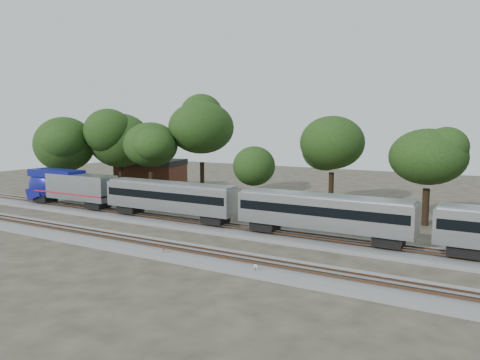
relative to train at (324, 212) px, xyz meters
The scene contains 15 objects.
ground 14.30m from the train, 154.51° to the right, with size 160.00×160.00×0.00m, color #383328.
track_far 12.94m from the train, behind, with size 160.00×5.00×0.73m.
track_near 16.35m from the train, 141.53° to the right, with size 160.00×5.00×0.73m.
train is the anchor object (origin of this frame).
switch_stand_red 15.71m from the train, 132.17° to the right, with size 0.27×0.14×0.89m.
switch_stand_white 12.09m from the train, 95.64° to the right, with size 0.28×0.12×0.90m.
switch_lever 13.40m from the train, 115.02° to the right, with size 0.50×0.30×0.30m, color #512D19.
brick_building 45.47m from the train, 152.31° to the left, with size 12.33×9.90×5.25m.
tree_0 47.25m from the train, behind, with size 8.48×8.48×11.96m.
tree_1 41.95m from the train, 161.88° to the left, with size 9.07×9.07×12.78m.
tree_2 31.26m from the train, 163.22° to the left, with size 8.75×8.75×12.33m.
tree_3 29.28m from the train, 149.62° to the left, with size 11.20×11.20×15.79m.
tree_4 16.54m from the train, 143.41° to the left, with size 6.34×6.34×8.94m.
tree_5 21.54m from the train, 107.71° to the left, with size 9.16×9.16×12.91m.
tree_6 16.26m from the train, 63.11° to the left, with size 8.02×8.02×11.30m.
Camera 1 is at (28.02, -36.31, 11.62)m, focal length 35.00 mm.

